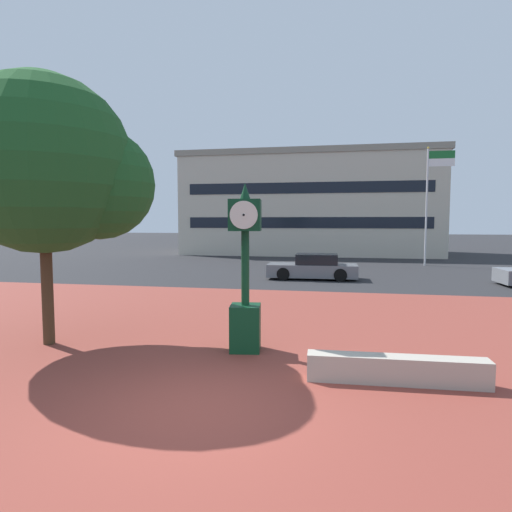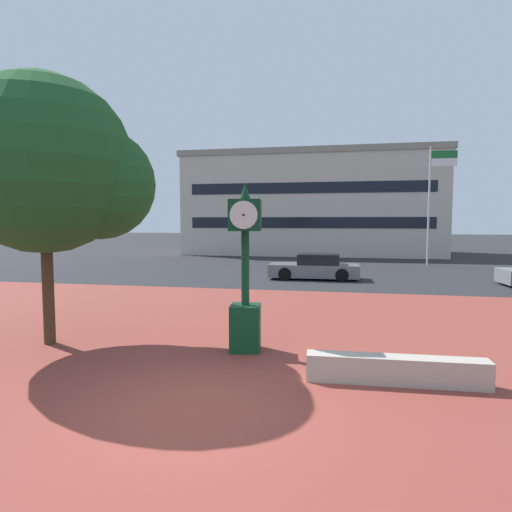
% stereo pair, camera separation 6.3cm
% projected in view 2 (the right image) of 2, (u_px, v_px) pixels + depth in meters
% --- Properties ---
extents(ground_plane, '(200.00, 200.00, 0.00)m').
position_uv_depth(ground_plane, '(194.00, 411.00, 6.74)').
color(ground_plane, '#262628').
extents(plaza_brick_paving, '(44.00, 15.98, 0.01)m').
position_uv_depth(plaza_brick_paving, '(249.00, 341.00, 10.64)').
color(plaza_brick_paving, brown).
rests_on(plaza_brick_paving, ground).
extents(planter_wall, '(3.21, 0.51, 0.50)m').
position_uv_depth(planter_wall, '(396.00, 370.00, 7.85)').
color(planter_wall, '#ADA393').
rests_on(planter_wall, ground).
extents(street_clock, '(0.78, 0.82, 3.77)m').
position_uv_depth(street_clock, '(245.00, 277.00, 9.77)').
color(street_clock, '#0C381E').
rests_on(street_clock, ground).
extents(plaza_tree, '(4.47, 4.16, 6.33)m').
position_uv_depth(plaza_tree, '(56.00, 169.00, 10.23)').
color(plaza_tree, '#42301E').
rests_on(plaza_tree, ground).
extents(car_street_mid, '(4.54, 1.88, 1.28)m').
position_uv_depth(car_street_mid, '(315.00, 268.00, 22.16)').
color(car_street_mid, slate).
rests_on(car_street_mid, ground).
extents(flagpole_primary, '(1.73, 0.14, 7.80)m').
position_uv_depth(flagpole_primary, '(433.00, 194.00, 28.57)').
color(flagpole_primary, silver).
rests_on(flagpole_primary, ground).
extents(civic_building, '(22.52, 10.25, 9.00)m').
position_uv_depth(civic_building, '(312.00, 204.00, 40.42)').
color(civic_building, beige).
rests_on(civic_building, ground).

